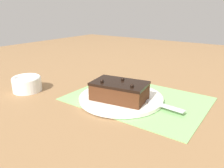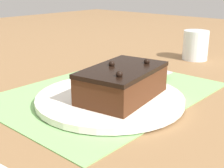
# 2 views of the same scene
# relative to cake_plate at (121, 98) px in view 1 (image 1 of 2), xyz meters

# --- Properties ---
(ground_plane) EXTENTS (3.00, 3.00, 0.00)m
(ground_plane) POSITION_rel_cake_plate_xyz_m (-0.04, -0.04, -0.01)
(ground_plane) COLOR olive
(placemat_woven) EXTENTS (0.46, 0.34, 0.00)m
(placemat_woven) POSITION_rel_cake_plate_xyz_m (-0.04, -0.04, -0.01)
(placemat_woven) COLOR #7AB266
(placemat_woven) RESTS_ON ground_plane
(cake_plate) EXTENTS (0.29, 0.29, 0.01)m
(cake_plate) POSITION_rel_cake_plate_xyz_m (0.00, 0.00, 0.00)
(cake_plate) COLOR white
(cake_plate) RESTS_ON placemat_woven
(chocolate_cake) EXTENTS (0.19, 0.14, 0.07)m
(chocolate_cake) POSITION_rel_cake_plate_xyz_m (-0.01, 0.02, 0.04)
(chocolate_cake) COLOR #472614
(chocolate_cake) RESTS_ON cake_plate
(serving_knife) EXTENTS (0.25, 0.04, 0.01)m
(serving_knife) POSITION_rel_cake_plate_xyz_m (-0.05, -0.02, 0.01)
(serving_knife) COLOR #472D19
(serving_knife) RESTS_ON cake_plate
(small_bowl) EXTENTS (0.11, 0.11, 0.06)m
(small_bowl) POSITION_rel_cake_plate_xyz_m (0.35, 0.13, 0.02)
(small_bowl) COLOR white
(small_bowl) RESTS_ON ground_plane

